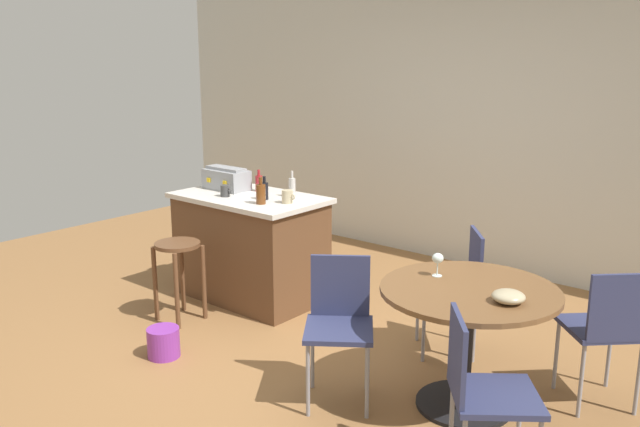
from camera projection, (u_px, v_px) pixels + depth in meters
ground_plane at (299, 353)px, 4.67m from camera, size 8.80×8.80×0.00m
back_wall at (482, 128)px, 6.31m from camera, size 8.00×0.10×2.70m
kitchen_island at (251, 247)px, 5.64m from camera, size 1.26×0.76×0.89m
wooden_stool at (178, 262)px, 5.16m from camera, size 0.35×0.35×0.63m
dining_table at (468, 317)px, 3.84m from camera, size 1.03×1.03×0.75m
folding_chair_near at (339, 318)px, 3.97m from camera, size 0.56×0.56×0.87m
folding_chair_far at (481, 387)px, 3.14m from camera, size 0.56×0.56×0.88m
folding_chair_left at (607, 325)px, 3.84m from camera, size 0.57×0.57×0.88m
folding_chair_right at (457, 281)px, 4.59m from camera, size 0.56×0.56×0.87m
toolbox at (226, 179)px, 5.76m from camera, size 0.41×0.23×0.20m
bottle_0 at (261, 194)px, 5.22m from camera, size 0.08×0.08×0.21m
bottle_1 at (264, 191)px, 5.37m from camera, size 0.06×0.06×0.19m
bottle_2 at (292, 187)px, 5.47m from camera, size 0.06×0.06×0.22m
bottle_3 at (259, 183)px, 5.70m from camera, size 0.06×0.06×0.19m
cup_0 at (288, 197)px, 5.25m from camera, size 0.12×0.09×0.10m
cup_1 at (225, 191)px, 5.49m from camera, size 0.12×0.08×0.09m
wine_glass at (438, 259)px, 3.98m from camera, size 0.07×0.07×0.14m
serving_bowl at (508, 297)px, 3.57m from camera, size 0.18×0.18×0.07m
plastic_bucket at (163, 342)px, 4.60m from camera, size 0.22×0.22×0.21m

